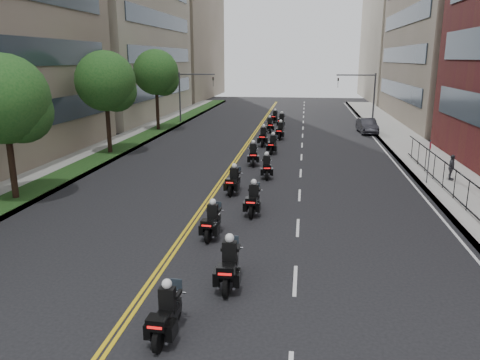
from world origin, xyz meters
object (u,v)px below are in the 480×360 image
at_px(motorcycle_8, 263,137).
at_px(motorcycle_12, 275,117).
at_px(motorcycle_6, 253,155).
at_px(pedestrian_c, 451,167).
at_px(motorcycle_2, 212,222).
at_px(motorcycle_9, 280,132).
at_px(motorcycle_5, 267,168).
at_px(motorcycle_10, 270,126).
at_px(motorcycle_4, 234,182).
at_px(motorcycle_3, 253,200).
at_px(parked_sedan, 367,126).
at_px(motorcycle_0, 166,315).
at_px(motorcycle_1, 229,266).
at_px(motorcycle_11, 281,121).
at_px(motorcycle_7, 273,145).

bearing_deg(motorcycle_8, motorcycle_12, 90.23).
relative_size(motorcycle_6, pedestrian_c, 1.52).
distance_m(motorcycle_2, motorcycle_9, 24.38).
xyz_separation_m(motorcycle_5, motorcycle_10, (-1.18, 18.18, 0.02)).
relative_size(motorcycle_2, motorcycle_4, 0.98).
height_order(motorcycle_3, motorcycle_5, motorcycle_3).
relative_size(motorcycle_3, motorcycle_6, 0.97).
xyz_separation_m(motorcycle_4, parked_sedan, (9.75, 22.56, 0.07)).
xyz_separation_m(motorcycle_2, motorcycle_8, (0.23, 20.82, 0.08)).
bearing_deg(motorcycle_6, motorcycle_5, -77.40).
bearing_deg(motorcycle_10, pedestrian_c, -64.10).
relative_size(motorcycle_0, motorcycle_9, 0.90).
distance_m(motorcycle_0, motorcycle_12, 42.62).
height_order(motorcycle_1, motorcycle_11, motorcycle_1).
bearing_deg(motorcycle_1, motorcycle_7, 88.83).
distance_m(motorcycle_5, motorcycle_7, 7.61).
bearing_deg(motorcycle_7, motorcycle_6, -98.97).
height_order(motorcycle_11, motorcycle_12, motorcycle_11).
bearing_deg(motorcycle_6, motorcycle_2, -97.30).
relative_size(motorcycle_2, motorcycle_5, 1.00).
height_order(motorcycle_4, motorcycle_9, motorcycle_9).
height_order(motorcycle_3, motorcycle_6, motorcycle_6).
bearing_deg(motorcycle_10, motorcycle_3, -95.41).
distance_m(motorcycle_9, motorcycle_10, 4.15).
xyz_separation_m(motorcycle_0, motorcycle_10, (0.01, 35.41, 0.03)).
distance_m(motorcycle_4, motorcycle_5, 3.93).
relative_size(motorcycle_1, motorcycle_12, 1.10).
distance_m(motorcycle_4, pedestrian_c, 12.92).
bearing_deg(motorcycle_5, motorcycle_10, 87.10).
relative_size(motorcycle_4, motorcycle_10, 0.99).
distance_m(motorcycle_9, parked_sedan, 9.45).
relative_size(motorcycle_12, parked_sedan, 0.49).
height_order(motorcycle_12, parked_sedan, motorcycle_12).
height_order(motorcycle_6, motorcycle_10, motorcycle_6).
relative_size(motorcycle_5, motorcycle_9, 0.90).
distance_m(motorcycle_5, motorcycle_8, 10.77).
bearing_deg(motorcycle_1, motorcycle_6, 92.32).
distance_m(motorcycle_11, pedestrian_c, 23.77).
distance_m(motorcycle_7, parked_sedan, 14.10).
bearing_deg(motorcycle_8, motorcycle_2, -90.38).
distance_m(motorcycle_0, parked_sedan, 37.37).
bearing_deg(motorcycle_10, motorcycle_5, -94.27).
xyz_separation_m(motorcycle_10, motorcycle_11, (0.99, 3.22, 0.03)).
bearing_deg(motorcycle_11, motorcycle_9, -82.69).
xyz_separation_m(motorcycle_1, motorcycle_8, (-1.13, 24.93, 0.03)).
bearing_deg(motorcycle_5, pedestrian_c, -4.88).
relative_size(motorcycle_6, motorcycle_10, 1.03).
distance_m(motorcycle_2, motorcycle_3, 3.42).
bearing_deg(motorcycle_3, motorcycle_0, -94.72).
distance_m(motorcycle_1, motorcycle_9, 28.45).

